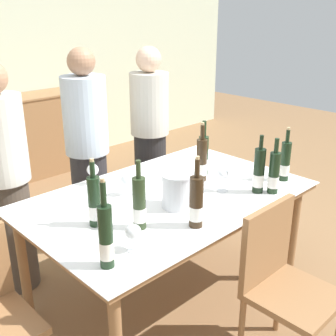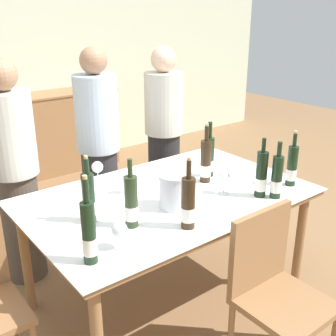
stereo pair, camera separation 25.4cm
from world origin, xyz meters
TOP-DOWN VIEW (x-y plane):
  - ground_plane at (0.00, 0.00)m, footprint 12.00×12.00m
  - sideboard_cabinet at (0.44, 2.73)m, footprint 1.48×0.46m
  - dining_table at (0.00, 0.00)m, footprint 1.74×1.11m
  - ice_bucket at (-0.07, -0.15)m, footprint 0.19×0.19m
  - wine_bottle_0 at (0.33, 0.02)m, footprint 0.07×0.07m
  - wine_bottle_1 at (-0.17, -0.39)m, footprint 0.08×0.08m
  - wine_bottle_2 at (0.50, -0.43)m, footprint 0.07×0.07m
  - wine_bottle_3 at (0.73, -0.36)m, footprint 0.07×0.07m
  - wine_bottle_4 at (-0.39, -0.19)m, footprint 0.07×0.07m
  - wine_bottle_5 at (0.44, -0.36)m, footprint 0.07×0.07m
  - wine_bottle_6 at (-0.73, -0.36)m, footprint 0.07×0.07m
  - wine_bottle_7 at (-0.54, -0.01)m, footprint 0.07×0.07m
  - wine_bottle_8 at (0.42, 0.08)m, footprint 0.07×0.07m
  - wine_glass_0 at (-0.56, -0.34)m, footprint 0.08×0.08m
  - wine_glass_1 at (-0.23, 0.47)m, footprint 0.08×0.08m
  - wine_glass_2 at (0.29, -0.19)m, footprint 0.07×0.07m
  - wine_glass_3 at (-0.18, 0.18)m, footprint 0.08×0.08m
  - chair_near_front at (0.07, -0.79)m, footprint 0.42×0.42m
  - person_host at (-0.66, 0.85)m, footprint 0.33×0.33m
  - person_guest_left at (0.03, 0.91)m, footprint 0.33×0.33m
  - person_guest_right at (0.67, 0.93)m, footprint 0.33×0.33m

SIDE VIEW (x-z plane):
  - ground_plane at x=0.00m, z-range 0.00..0.00m
  - sideboard_cabinet at x=0.44m, z-range 0.00..0.94m
  - chair_near_front at x=0.07m, z-range 0.07..0.97m
  - dining_table at x=0.00m, z-range 0.32..1.08m
  - person_guest_right at x=0.67m, z-range 0.00..1.56m
  - person_host at x=-0.66m, z-range 0.00..1.57m
  - person_guest_left at x=0.03m, z-range 0.00..1.60m
  - wine_glass_0 at x=-0.56m, z-range 0.79..0.93m
  - wine_glass_1 at x=-0.23m, z-range 0.79..0.93m
  - wine_glass_3 at x=-0.18m, z-range 0.79..0.93m
  - wine_glass_2 at x=0.29m, z-range 0.79..0.95m
  - ice_bucket at x=-0.07m, z-range 0.77..0.97m
  - wine_bottle_3 at x=0.73m, z-range 0.71..1.07m
  - wine_bottle_2 at x=0.50m, z-range 0.71..1.07m
  - wine_bottle_7 at x=-0.54m, z-range 0.71..1.08m
  - wine_bottle_8 at x=0.42m, z-range 0.71..1.09m
  - wine_bottle_1 at x=-0.17m, z-range 0.70..1.09m
  - wine_bottle_5 at x=0.44m, z-range 0.71..1.08m
  - wine_bottle_4 at x=-0.39m, z-range 0.71..1.09m
  - wine_bottle_0 at x=0.33m, z-range 0.70..1.10m
  - wine_bottle_6 at x=-0.73m, z-range 0.70..1.12m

